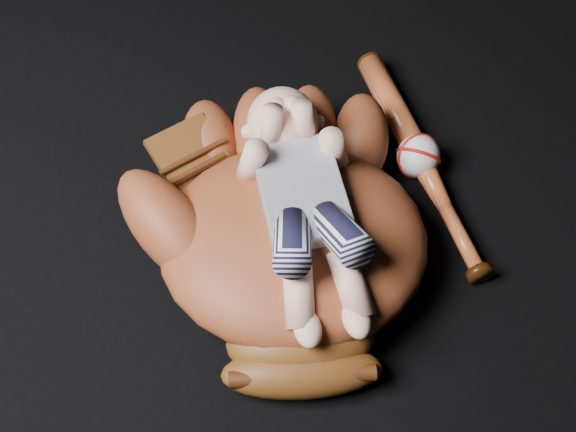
% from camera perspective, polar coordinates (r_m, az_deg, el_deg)
% --- Properties ---
extents(baseball_glove, '(0.58, 0.63, 0.17)m').
position_cam_1_polar(baseball_glove, '(1.14, 0.38, -1.25)').
color(baseball_glove, maroon).
rests_on(baseball_glove, ground).
extents(newborn_baby, '(0.21, 0.41, 0.16)m').
position_cam_1_polar(newborn_baby, '(1.09, 1.35, 0.61)').
color(newborn_baby, '#E8B095').
rests_on(newborn_baby, baseball_glove).
extents(baseball_bat, '(0.06, 0.48, 0.04)m').
position_cam_1_polar(baseball_bat, '(1.33, 9.40, 3.95)').
color(baseball_bat, '#B44A22').
rests_on(baseball_bat, ground).
extents(baseball, '(0.09, 0.09, 0.07)m').
position_cam_1_polar(baseball, '(1.31, 9.26, 4.23)').
color(baseball, white).
rests_on(baseball, ground).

